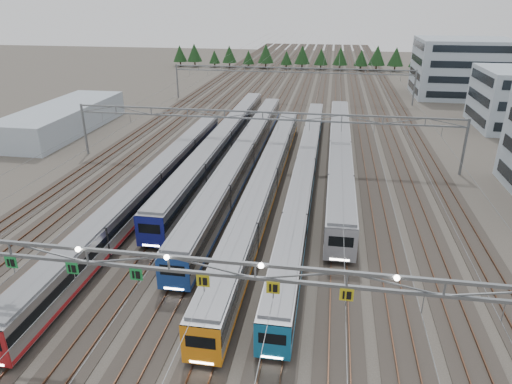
% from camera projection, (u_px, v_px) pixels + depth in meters
% --- Properties ---
extents(ground, '(400.00, 400.00, 0.00)m').
position_uv_depth(ground, '(176.00, 353.00, 31.92)').
color(ground, '#47423A').
rests_on(ground, ground).
extents(track_bed, '(54.00, 260.00, 5.42)m').
position_uv_depth(track_bed, '(296.00, 84.00, 122.03)').
color(track_bed, '#2D2823').
rests_on(track_bed, ground).
extents(train_a, '(2.69, 56.73, 3.50)m').
position_uv_depth(train_a, '(151.00, 185.00, 55.09)').
color(train_a, black).
rests_on(train_a, ground).
extents(train_b, '(2.97, 60.46, 3.87)m').
position_uv_depth(train_b, '(222.00, 142.00, 70.89)').
color(train_b, black).
rests_on(train_b, ground).
extents(train_c, '(2.88, 62.33, 3.75)m').
position_uv_depth(train_c, '(244.00, 155.00, 65.25)').
color(train_c, black).
rests_on(train_c, ground).
extents(train_d, '(2.76, 59.79, 3.59)m').
position_uv_depth(train_d, '(266.00, 180.00, 56.56)').
color(train_d, black).
rests_on(train_d, ground).
extents(train_e, '(2.53, 67.67, 3.29)m').
position_uv_depth(train_e, '(305.00, 169.00, 60.68)').
color(train_e, black).
rests_on(train_e, ground).
extents(train_f, '(3.05, 54.18, 3.98)m').
position_uv_depth(train_f, '(340.00, 153.00, 65.61)').
color(train_f, black).
rests_on(train_f, ground).
extents(gantry_near, '(56.36, 0.61, 8.08)m').
position_uv_depth(gantry_near, '(168.00, 267.00, 29.03)').
color(gantry_near, slate).
rests_on(gantry_near, ground).
extents(gantry_mid, '(56.36, 0.36, 8.00)m').
position_uv_depth(gantry_mid, '(263.00, 122.00, 65.68)').
color(gantry_mid, slate).
rests_on(gantry_mid, ground).
extents(gantry_far, '(56.36, 0.36, 8.00)m').
position_uv_depth(gantry_far, '(291.00, 74.00, 106.50)').
color(gantry_far, slate).
rests_on(gantry_far, ground).
extents(depot_bldg_north, '(22.00, 18.00, 13.76)m').
position_uv_depth(depot_bldg_north, '(462.00, 68.00, 112.08)').
color(depot_bldg_north, '#9DAEBC').
rests_on(depot_bldg_north, ground).
extents(west_shed, '(10.00, 30.00, 4.66)m').
position_uv_depth(west_shed, '(63.00, 119.00, 83.82)').
color(west_shed, '#9DAEBC').
rests_on(west_shed, ground).
extents(treeline, '(93.80, 5.60, 7.02)m').
position_uv_depth(treeline, '(303.00, 56.00, 155.84)').
color(treeline, '#332114').
rests_on(treeline, ground).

